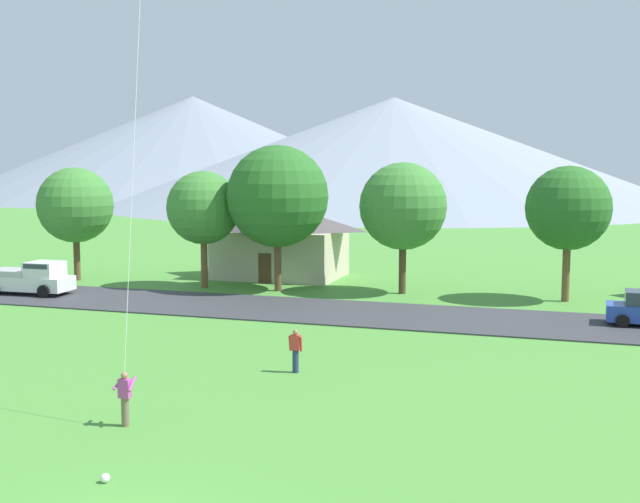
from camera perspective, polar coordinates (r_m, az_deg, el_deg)
road_strip at (r=41.45m, az=4.87°, el=-4.60°), size 160.00×6.98×0.08m
mountain_far_west_ridge at (r=197.79m, az=-9.16°, el=7.52°), size 115.83×115.83×24.48m
mountain_east_ridge at (r=152.98m, az=5.34°, el=7.23°), size 110.56×110.56×20.67m
house_leftmost at (r=55.10m, az=-2.88°, el=0.89°), size 8.98×6.49×5.16m
tree_near_left at (r=48.78m, az=-3.10°, el=4.01°), size 6.34×6.34×9.10m
tree_left_of_center at (r=50.64m, az=-8.46°, el=3.14°), size 4.68×4.68×7.49m
tree_center at (r=47.97m, az=6.05°, el=3.27°), size 5.33×5.33×8.03m
tree_right_of_center at (r=47.13m, az=17.56°, el=3.00°), size 4.84×4.84×7.83m
tree_near_right at (r=55.86m, az=-17.34°, el=3.22°), size 5.11×5.11×7.70m
pickup_truck_white_west_side at (r=50.66m, az=-20.21°, el=-1.81°), size 5.27×2.48×1.99m
watcher_person at (r=30.08m, az=-1.79°, el=-7.15°), size 0.56×0.24×1.68m
soccer_ball at (r=21.04m, az=-15.32°, el=-15.56°), size 0.24×0.24×0.24m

